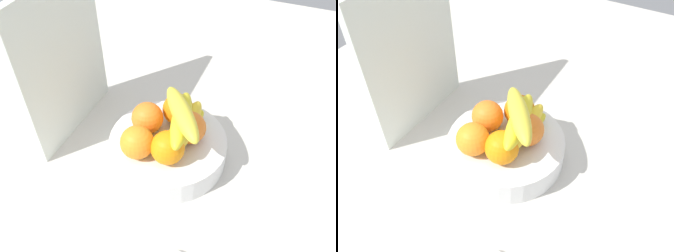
# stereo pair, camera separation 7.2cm
# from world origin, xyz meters

# --- Properties ---
(ground_plane) EXTENTS (1.80, 1.40, 0.03)m
(ground_plane) POSITION_xyz_m (0.00, 0.00, -0.01)
(ground_plane) COLOR beige
(fruit_bowl) EXTENTS (0.26, 0.26, 0.06)m
(fruit_bowl) POSITION_xyz_m (0.01, 0.01, 0.03)
(fruit_bowl) COLOR white
(fruit_bowl) RESTS_ON ground_plane
(orange_front_left) EXTENTS (0.07, 0.07, 0.07)m
(orange_front_left) POSITION_xyz_m (0.02, 0.06, 0.09)
(orange_front_left) COLOR orange
(orange_front_left) RESTS_ON fruit_bowl
(orange_front_right) EXTENTS (0.07, 0.07, 0.07)m
(orange_front_right) POSITION_xyz_m (-0.05, 0.05, 0.09)
(orange_front_right) COLOR orange
(orange_front_right) RESTS_ON fruit_bowl
(orange_center) EXTENTS (0.07, 0.07, 0.07)m
(orange_center) POSITION_xyz_m (-0.04, -0.01, 0.09)
(orange_center) COLOR orange
(orange_center) RESTS_ON fruit_bowl
(orange_back_left) EXTENTS (0.07, 0.07, 0.07)m
(orange_back_left) POSITION_xyz_m (0.03, -0.03, 0.09)
(orange_back_left) COLOR orange
(orange_back_left) RESTS_ON fruit_bowl
(orange_back_right) EXTENTS (0.07, 0.07, 0.07)m
(orange_back_right) POSITION_xyz_m (0.07, 0.01, 0.09)
(orange_back_right) COLOR orange
(orange_back_right) RESTS_ON fruit_bowl
(banana_bunch) EXTENTS (0.18, 0.14, 0.11)m
(banana_bunch) POSITION_xyz_m (0.02, -0.02, 0.11)
(banana_bunch) COLOR yellow
(banana_bunch) RESTS_ON fruit_bowl
(cutting_board) EXTENTS (0.28, 0.02, 0.36)m
(cutting_board) POSITION_xyz_m (0.03, 0.27, 0.18)
(cutting_board) COLOR silver
(cutting_board) RESTS_ON ground_plane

